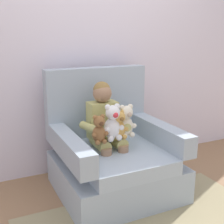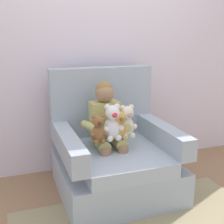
{
  "view_description": "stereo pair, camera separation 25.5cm",
  "coord_description": "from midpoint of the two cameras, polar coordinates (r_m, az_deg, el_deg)",
  "views": [
    {
      "loc": [
        -1.11,
        -2.28,
        1.43
      ],
      "look_at": [
        -0.06,
        -0.05,
        0.78
      ],
      "focal_mm": 48.62,
      "sensor_mm": 36.0,
      "label": 1
    },
    {
      "loc": [
        -0.88,
        -2.38,
        1.43
      ],
      "look_at": [
        -0.06,
        -0.05,
        0.78
      ],
      "focal_mm": 48.62,
      "sensor_mm": 36.0,
      "label": 2
    }
  ],
  "objects": [
    {
      "name": "back_wall",
      "position": [
        3.18,
        -7.28,
        12.32
      ],
      "size": [
        6.0,
        0.1,
        2.6
      ],
      "primitive_type": "cube",
      "color": "silver",
      "rests_on": "ground"
    },
    {
      "name": "plush_white",
      "position": [
        2.57,
        -2.74,
        -2.15
      ],
      "size": [
        0.19,
        0.15,
        0.32
      ],
      "rotation": [
        0.0,
        0.0,
        -0.39
      ],
      "color": "white",
      "rests_on": "armchair"
    },
    {
      "name": "armchair",
      "position": [
        2.82,
        -2.58,
        -8.29
      ],
      "size": [
        1.01,
        0.99,
        1.1
      ],
      "color": "#9EADBC",
      "rests_on": "ground"
    },
    {
      "name": "plush_cream",
      "position": [
        2.64,
        -0.07,
        -1.89
      ],
      "size": [
        0.17,
        0.14,
        0.29
      ],
      "rotation": [
        0.0,
        0.0,
        0.1
      ],
      "color": "silver",
      "rests_on": "armchair"
    },
    {
      "name": "plush_honey",
      "position": [
        2.6,
        -1.42,
        -2.57
      ],
      "size": [
        0.15,
        0.12,
        0.25
      ],
      "rotation": [
        0.0,
        0.0,
        0.3
      ],
      "color": "gold",
      "rests_on": "armchair"
    },
    {
      "name": "seated_child",
      "position": [
        2.71,
        -3.94,
        -2.21
      ],
      "size": [
        0.45,
        0.39,
        0.82
      ],
      "rotation": [
        0.0,
        0.0,
        -0.04
      ],
      "color": "tan",
      "rests_on": "armchair"
    },
    {
      "name": "ground_plane",
      "position": [
        2.91,
        -2.02,
        -14.67
      ],
      "size": [
        8.0,
        8.0,
        0.0
      ],
      "primitive_type": "plane",
      "color": "#936D4C"
    },
    {
      "name": "plush_brown",
      "position": [
        2.5,
        -5.35,
        -3.43
      ],
      "size": [
        0.15,
        0.12,
        0.25
      ],
      "rotation": [
        0.0,
        0.0,
        -0.32
      ],
      "color": "brown",
      "rests_on": "armchair"
    }
  ]
}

